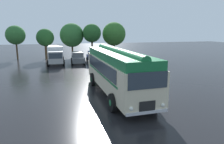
{
  "coord_description": "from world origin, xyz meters",
  "views": [
    {
      "loc": [
        -4.9,
        -14.44,
        4.75
      ],
      "look_at": [
        -0.81,
        1.01,
        1.4
      ],
      "focal_mm": 32.0,
      "sensor_mm": 36.0,
      "label": 1
    }
  ],
  "objects_px": {
    "car_near_left": "(78,58)",
    "car_mid_left": "(94,57)",
    "vintage_bus": "(117,70)",
    "box_van": "(56,54)"
  },
  "relations": [
    {
      "from": "vintage_bus",
      "to": "car_near_left",
      "type": "xyz_separation_m",
      "value": [
        -1.54,
        15.19,
        -1.05
      ]
    },
    {
      "from": "box_van",
      "to": "vintage_bus",
      "type": "bearing_deg",
      "value": -73.82
    },
    {
      "from": "car_near_left",
      "to": "car_mid_left",
      "type": "bearing_deg",
      "value": 7.51
    },
    {
      "from": "vintage_bus",
      "to": "car_mid_left",
      "type": "distance_m",
      "value": 15.58
    },
    {
      "from": "car_near_left",
      "to": "box_van",
      "type": "distance_m",
      "value": 3.21
    },
    {
      "from": "vintage_bus",
      "to": "car_near_left",
      "type": "relative_size",
      "value": 2.4
    },
    {
      "from": "car_near_left",
      "to": "box_van",
      "type": "xyz_separation_m",
      "value": [
        -3.09,
        0.74,
        0.52
      ]
    },
    {
      "from": "car_mid_left",
      "to": "box_van",
      "type": "distance_m",
      "value": 5.58
    },
    {
      "from": "vintage_bus",
      "to": "car_mid_left",
      "type": "bearing_deg",
      "value": 86.59
    },
    {
      "from": "car_mid_left",
      "to": "box_van",
      "type": "height_order",
      "value": "box_van"
    }
  ]
}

